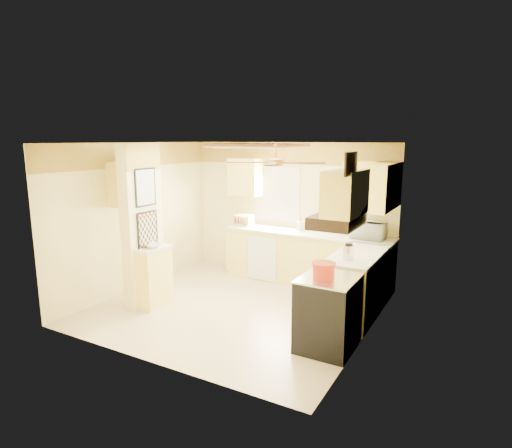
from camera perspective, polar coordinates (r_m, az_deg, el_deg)
The scene contains 34 objects.
floor at distance 6.74m, azimuth -2.61°, elevation -11.03°, with size 4.00×4.00×0.00m, color beige.
ceiling at distance 6.24m, azimuth -2.82°, elevation 10.74°, with size 4.00×4.00×0.00m, color white.
wall_back at distance 8.02m, azimuth 4.46°, elevation 1.85°, with size 4.00×4.00×0.00m, color #F6E396.
wall_front at distance 4.91m, azimuth -14.51°, elevation -4.51°, with size 4.00×4.00×0.00m, color #F6E396.
wall_left at distance 7.60m, azimuth -15.63°, elevation 0.94°, with size 3.80×3.80×0.00m, color #F6E396.
wall_right at distance 5.61m, azimuth 14.96°, elevation -2.58°, with size 3.80×3.80×0.00m, color #F6E396.
wallpaper_border at distance 7.90m, azimuth 4.51°, elevation 9.36°, with size 4.00×0.02×0.40m, color #FFD84B.
partition_column at distance 6.77m, azimuth -14.97°, elevation -0.25°, with size 0.20×0.70×2.50m, color #F6E396.
partition_ledge at distance 6.82m, azimuth -13.29°, elevation -7.03°, with size 0.25×0.55×0.90m, color #FFE870.
ledge_top at distance 6.69m, azimuth -13.47°, elevation -3.20°, with size 0.28×0.58×0.04m, color silver.
lower_cabinets_back at distance 7.73m, azimuth 6.81°, elevation -4.63°, with size 3.00×0.60×0.90m, color #FFE870.
lower_cabinets_right at distance 6.46m, azimuth 13.34°, elevation -8.07°, with size 0.60×1.40×0.90m, color #FFE870.
countertop_back at distance 7.61m, azimuth 6.86°, elevation -1.24°, with size 3.04×0.64×0.04m, color silver.
countertop_right at distance 6.33m, azimuth 13.44°, elevation -4.04°, with size 0.64×1.44×0.04m, color silver.
dishwasher_panel at distance 7.77m, azimuth 0.79°, elevation -4.62°, with size 0.58×0.02×0.80m, color white.
window at distance 8.07m, azimuth 2.83°, elevation 4.08°, with size 0.92×0.02×1.02m.
upper_cab_back_left at distance 8.19m, azimuth -1.44°, elevation 6.30°, with size 0.60×0.35×0.70m, color #FFE870.
upper_cab_back_right at distance 7.27m, azimuth 15.15°, elevation 5.30°, with size 0.90×0.35×0.70m, color #FFE870.
upper_cab_right at distance 6.75m, azimuth 16.42°, elevation 4.80°, with size 0.35×1.00×0.70m, color #FFE870.
upper_cab_left_wall at distance 7.23m, azimuth -16.28°, elevation 5.20°, with size 0.35×0.75×0.70m, color #FFE870.
upper_cab_over_stove at distance 5.01m, azimuth 11.84°, elevation 4.09°, with size 0.35×0.76×0.52m, color #FFE870.
stove at distance 5.44m, azimuth 9.61°, elevation -11.56°, with size 0.68×0.77×0.92m.
range_hood at distance 5.08m, azimuth 10.78°, elevation 0.47°, with size 0.50×0.76×0.14m, color black.
poster_menu at distance 6.60m, azimuth -14.53°, elevation 4.77°, with size 0.02×0.42×0.57m.
poster_nashville at distance 6.70m, azimuth -14.26°, elevation -0.76°, with size 0.02×0.42×0.57m.
ceiling_light_panel at distance 6.62m, azimuth 0.25°, elevation 10.39°, with size 1.35×0.95×0.06m.
ceiling_fan at distance 5.15m, azimuth 2.60°, elevation 8.26°, with size 1.15×1.15×0.26m.
vent_grate at distance 4.60m, azimuth 12.55°, elevation 7.83°, with size 0.02×0.40×0.25m, color black.
microwave at distance 7.27m, azimuth 14.78°, elevation -0.79°, with size 0.53×0.36×0.29m, color white.
bowl at distance 6.67m, azimuth -13.61°, elevation -2.81°, with size 0.24×0.24×0.06m, color white.
dutch_oven at distance 5.22m, azimuth 9.00°, elevation -6.08°, with size 0.28×0.28×0.19m.
kettle at distance 5.95m, azimuth 12.25°, elevation -3.68°, with size 0.15×0.15×0.23m.
dish_rack at distance 8.15m, azimuth -1.64°, elevation 0.34°, with size 0.38×0.29×0.20m.
utensil_crock at distance 7.75m, azimuth 5.93°, elevation -0.24°, with size 0.12×0.12×0.24m.
Camera 1 is at (3.30, -5.30, 2.55)m, focal length 30.00 mm.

